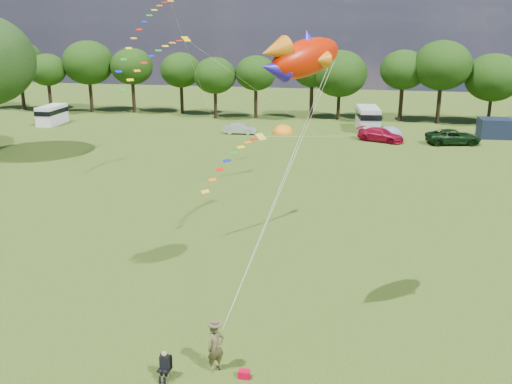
% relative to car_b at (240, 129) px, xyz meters
% --- Properties ---
extents(ground_plane, '(180.00, 180.00, 0.00)m').
position_rel_car_b_xyz_m(ground_plane, '(8.82, -43.30, -0.60)').
color(ground_plane, '#1D320C').
rests_on(ground_plane, ground).
extents(tree_line, '(102.98, 10.98, 10.27)m').
position_rel_car_b_xyz_m(tree_line, '(14.13, 11.69, 5.75)').
color(tree_line, black).
rests_on(tree_line, ground).
extents(car_b, '(3.46, 1.42, 1.20)m').
position_rel_car_b_xyz_m(car_b, '(0.00, 0.00, 0.00)').
color(car_b, '#A1A5A9').
rests_on(car_b, ground).
extents(car_c, '(5.23, 3.79, 1.45)m').
position_rel_car_b_xyz_m(car_c, '(15.85, -1.19, 0.12)').
color(car_c, maroon).
rests_on(car_c, ground).
extents(car_d, '(6.12, 3.69, 1.56)m').
position_rel_car_b_xyz_m(car_d, '(23.36, -1.18, 0.18)').
color(car_d, black).
rests_on(car_d, ground).
extents(campervan_a, '(2.19, 4.85, 2.35)m').
position_rel_car_b_xyz_m(campervan_a, '(-24.54, 1.66, 0.66)').
color(campervan_a, silver).
rests_on(campervan_a, ground).
extents(campervan_c, '(3.09, 5.87, 2.75)m').
position_rel_car_b_xyz_m(campervan_c, '(14.41, 5.17, 0.88)').
color(campervan_c, '#B6B6B8').
rests_on(campervan_c, ground).
extents(tent_orange, '(2.54, 2.79, 1.99)m').
position_rel_car_b_xyz_m(tent_orange, '(4.84, 1.30, -0.58)').
color(tent_orange, orange).
rests_on(tent_orange, ground).
extents(tent_greyblue, '(3.37, 3.69, 2.51)m').
position_rel_car_b_xyz_m(tent_greyblue, '(16.82, 0.94, -0.58)').
color(tent_greyblue, slate).
rests_on(tent_greyblue, ground).
extents(awning_navy, '(3.54, 2.93, 2.13)m').
position_rel_car_b_xyz_m(awning_navy, '(28.32, 3.33, 0.47)').
color(awning_navy, black).
rests_on(awning_navy, ground).
extents(kite_flyer, '(0.83, 0.81, 1.92)m').
position_rel_car_b_xyz_m(kite_flyer, '(9.25, -45.31, 0.36)').
color(kite_flyer, brown).
rests_on(kite_flyer, ground).
extents(camp_chair, '(0.49, 0.49, 1.14)m').
position_rel_car_b_xyz_m(camp_chair, '(7.57, -46.17, 0.08)').
color(camp_chair, '#99999E').
rests_on(camp_chair, ground).
extents(kite_bag, '(0.42, 0.29, 0.30)m').
position_rel_car_b_xyz_m(kite_bag, '(10.40, -45.59, -0.45)').
color(kite_bag, '#BF0023').
rests_on(kite_bag, ground).
extents(fish_kite, '(3.50, 3.76, 2.18)m').
position_rel_car_b_xyz_m(fish_kite, '(11.64, -40.92, 10.62)').
color(fish_kite, '#BF1900').
rests_on(fish_kite, ground).
extents(streamer_kite_a, '(3.30, 5.58, 5.75)m').
position_rel_car_b_xyz_m(streamer_kite_a, '(-3.47, -17.86, 11.79)').
color(streamer_kite_a, '#FF9D00').
rests_on(streamer_kite_a, ground).
extents(streamer_kite_b, '(4.25, 4.72, 3.81)m').
position_rel_car_b_xyz_m(streamer_kite_b, '(-1.27, -21.39, 9.52)').
color(streamer_kite_b, yellow).
rests_on(streamer_kite_b, ground).
extents(streamer_kite_c, '(3.14, 4.98, 2.80)m').
position_rel_car_b_xyz_m(streamer_kite_c, '(6.67, -29.79, 4.12)').
color(streamer_kite_c, gold).
rests_on(streamer_kite_c, ground).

